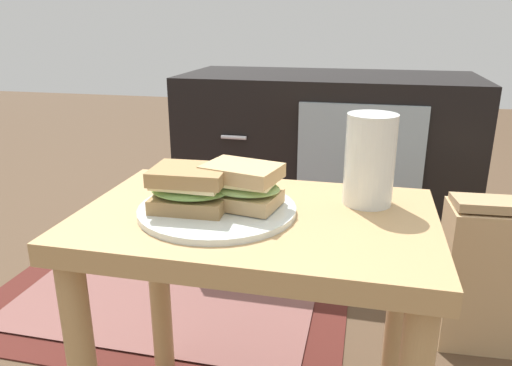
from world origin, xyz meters
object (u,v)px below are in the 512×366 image
Objects in this scene: beer_glass at (370,161)px; plate at (217,209)px; tv_cabinet at (325,159)px; sandwich_front at (190,188)px; sandwich_back at (243,184)px; paper_bag at (491,274)px.

plate is at bearing -157.24° from beer_glass.
sandwich_front is (-0.13, -0.97, 0.21)m from tv_cabinet.
sandwich_back is at bearing 22.21° from sandwich_front.
beer_glass is at bearing 22.87° from sandwich_back.
beer_glass is (0.14, -0.86, 0.24)m from tv_cabinet.
plate is 0.26m from beer_glass.
paper_bag is at bearing 47.89° from beer_glass.
sandwich_front is 0.79m from paper_bag.
sandwich_front is at bearing -141.96° from paper_bag.
tv_cabinet is 1.01m from sandwich_front.
sandwich_front is at bearing -157.32° from beer_glass.
sandwich_front is (-0.04, -0.02, 0.04)m from plate.
sandwich_back is at bearing -139.97° from paper_bag.
beer_glass is 0.57m from paper_bag.
tv_cabinet reaches higher than sandwich_back.
beer_glass is 0.40× the size of paper_bag.
sandwich_back is (0.04, 0.02, 0.04)m from plate.
beer_glass reaches higher than sandwich_back.
sandwich_front is at bearing -97.38° from tv_cabinet.
beer_glass reaches higher than tv_cabinet.
tv_cabinet is at bearing 84.74° from plate.
tv_cabinet is 2.57× the size of paper_bag.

